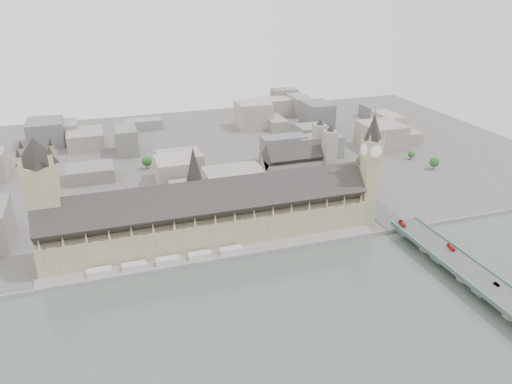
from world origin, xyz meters
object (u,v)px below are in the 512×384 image
object	(u,v)px
car_silver	(497,284)
car_approach	(365,186)
elizabeth_tower	(370,162)
red_bus_north	(402,224)
red_bus_south	(451,247)
victoria_tower	(44,196)
westminster_bridge	(459,268)
palace_of_westminster	(210,216)
westminster_abbey	(300,167)

from	to	relation	value
car_silver	car_approach	distance (m)	179.62
elizabeth_tower	car_silver	xyz separation A→B (m)	(27.73, -127.61, -47.07)
red_bus_north	car_approach	xyz separation A→B (m)	(12.26, 83.01, -0.67)
red_bus_south	car_approach	xyz separation A→B (m)	(-0.96, 128.85, -0.56)
red_bus_north	car_silver	size ratio (longest dim) A/B	2.23
victoria_tower	red_bus_north	bearing A→B (deg)	-10.03
westminster_bridge	red_bus_north	bearing A→B (deg)	96.05
victoria_tower	westminster_bridge	world-z (taller)	victoria_tower
red_bus_south	westminster_bridge	bearing A→B (deg)	-96.21
westminster_bridge	red_bus_south	size ratio (longest dim) A/B	33.72
palace_of_westminster	car_approach	size ratio (longest dim) A/B	49.42
elizabeth_tower	car_approach	world-z (taller)	elizabeth_tower
car_silver	palace_of_westminster	bearing A→B (deg)	135.57
red_bus_south	victoria_tower	bearing A→B (deg)	174.57
car_approach	palace_of_westminster	bearing A→B (deg)	-179.16
westminster_bridge	car_silver	world-z (taller)	car_silver
victoria_tower	red_bus_north	distance (m)	284.80
red_bus_north	palace_of_westminster	bearing A→B (deg)	173.93
palace_of_westminster	victoria_tower	distance (m)	126.41
elizabeth_tower	red_bus_north	distance (m)	58.38
palace_of_westminster	car_approach	distance (m)	172.60
palace_of_westminster	westminster_abbey	distance (m)	134.09
car_approach	westminster_abbey	bearing A→B (deg)	135.53
westminster_abbey	car_approach	xyz separation A→B (m)	(56.50, -35.00, -14.05)
car_silver	westminster_abbey	bearing A→B (deg)	99.94
victoria_tower	westminster_bridge	bearing A→B (deg)	-21.78
victoria_tower	car_approach	xyz separation A→B (m)	(289.42, 34.00, -44.18)
red_bus_north	car_approach	size ratio (longest dim) A/B	1.94
palace_of_westminster	red_bus_north	bearing A→B (deg)	-15.39
elizabeth_tower	victoria_tower	bearing A→B (deg)	176.04
westminster_bridge	red_bus_south	world-z (taller)	red_bus_south
palace_of_westminster	elizabeth_tower	size ratio (longest dim) A/B	2.47
elizabeth_tower	red_bus_south	xyz separation A→B (m)	(30.38, -76.85, -46.49)
victoria_tower	car_approach	bearing A→B (deg)	6.70
victoria_tower	red_bus_south	bearing A→B (deg)	-18.09
red_bus_south	car_silver	distance (m)	50.83
victoria_tower	car_silver	world-z (taller)	victoria_tower
westminster_bridge	car_approach	distance (m)	147.72
elizabeth_tower	red_bus_south	size ratio (longest dim) A/B	11.15
red_bus_north	westminster_bridge	bearing A→B (deg)	-74.62
red_bus_north	red_bus_south	bearing A→B (deg)	-64.59
victoria_tower	car_silver	size ratio (longest dim) A/B	21.43
palace_of_westminster	car_silver	xyz separation A→B (m)	(165.73, -139.31, -11.69)
elizabeth_tower	car_silver	bearing A→B (deg)	-77.74
westminster_abbey	westminster_bridge	bearing A→B (deg)	-74.36
elizabeth_tower	car_approach	size ratio (longest dim) A/B	20.05
palace_of_westminster	westminster_abbey	bearing A→B (deg)	34.17
westminster_abbey	car_silver	bearing A→B (deg)	-75.67
victoria_tower	red_bus_south	size ratio (longest dim) A/B	10.38
westminster_bridge	victoria_tower	bearing A→B (deg)	158.22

